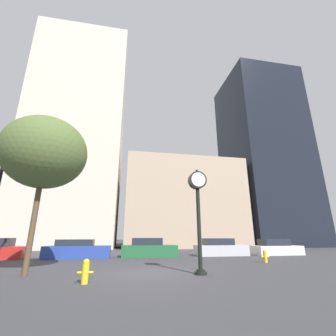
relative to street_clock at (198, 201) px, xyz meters
The scene contains 13 objects.
ground_plane 3.96m from the street_clock, 159.31° to the left, with size 200.00×200.00×0.00m, color #38383D.
building_tall_tower 30.45m from the street_clock, 114.28° to the left, with size 13.35×12.00×33.50m.
building_storefront_row 25.59m from the street_clock, 78.03° to the left, with size 17.30×12.00×12.69m.
building_glass_modern 34.83m from the street_clock, 49.86° to the left, with size 12.09×12.00×31.42m.
street_clock is the anchor object (origin of this frame).
car_blue 11.43m from the street_clock, 127.13° to the left, with size 4.75×1.75×1.34m.
car_green 9.51m from the street_clock, 98.14° to the left, with size 4.46×1.95×1.44m.
car_silver 10.55m from the street_clock, 62.07° to the left, with size 4.39×1.83×1.40m.
car_white 13.63m from the street_clock, 41.74° to the left, with size 4.16×1.83×1.33m.
fire_hydrant_near 5.46m from the street_clock, 166.25° to the right, with size 0.54×0.23×0.81m.
fire_hydrant_far 7.08m from the street_clock, 33.46° to the left, with size 0.51×0.22×0.76m.
street_lamp_left 9.72m from the street_clock, 167.21° to the left, with size 0.36×1.57×6.92m.
bare_tree 7.69m from the street_clock, behind, with size 3.86×3.86×7.18m.
Camera 1 is at (-1.09, -10.91, 1.59)m, focal length 24.00 mm.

